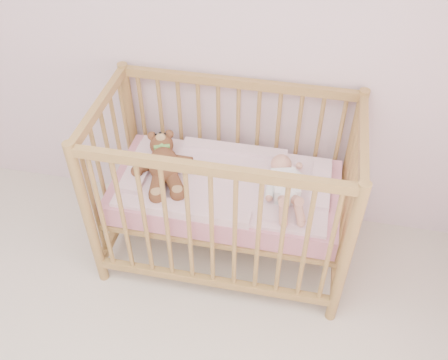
# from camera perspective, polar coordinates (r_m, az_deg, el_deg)

# --- Properties ---
(wall_back) EXTENTS (4.00, 0.02, 2.70)m
(wall_back) POSITION_cam_1_polar(r_m,az_deg,el_deg) (2.67, -8.62, 19.66)
(wall_back) COLOR silver
(wall_back) RESTS_ON floor
(crib) EXTENTS (1.36, 0.76, 1.00)m
(crib) POSITION_cam_1_polar(r_m,az_deg,el_deg) (2.72, 0.21, -1.13)
(crib) COLOR #AA8148
(crib) RESTS_ON floor
(mattress) EXTENTS (1.22, 0.62, 0.13)m
(mattress) POSITION_cam_1_polar(r_m,az_deg,el_deg) (2.73, 0.21, -1.36)
(mattress) COLOR pink
(mattress) RESTS_ON crib
(blanket) EXTENTS (1.10, 0.58, 0.06)m
(blanket) POSITION_cam_1_polar(r_m,az_deg,el_deg) (2.67, 0.21, -0.22)
(blanket) COLOR #F7AABE
(blanket) RESTS_ON mattress
(baby) EXTENTS (0.36, 0.55, 0.12)m
(baby) POSITION_cam_1_polar(r_m,az_deg,el_deg) (2.58, 7.03, -0.27)
(baby) COLOR white
(baby) RESTS_ON blanket
(teddy_bear) EXTENTS (0.53, 0.62, 0.15)m
(teddy_bear) POSITION_cam_1_polar(r_m,az_deg,el_deg) (2.67, -6.90, 1.80)
(teddy_bear) COLOR brown
(teddy_bear) RESTS_ON blanket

